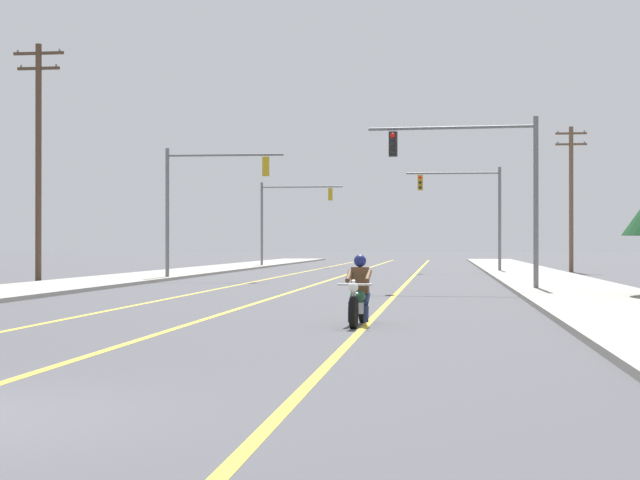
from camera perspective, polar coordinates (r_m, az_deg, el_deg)
The scene contains 12 objects.
lane_stripe_center at distance 54.15m, azimuth 1.52°, elevation -2.01°, with size 0.16×100.00×0.01m, color yellow.
lane_stripe_left at distance 54.54m, azimuth -1.71°, elevation -1.99°, with size 0.16×100.00×0.01m, color yellow.
lane_stripe_right at distance 53.92m, azimuth 5.44°, elevation -2.01°, with size 0.16×100.00×0.01m, color yellow.
sidewalk_kerb_right at distance 49.10m, azimuth 12.47°, elevation -2.11°, with size 4.40×110.00×0.14m, color #9E998E.
sidewalk_kerb_left at distance 51.04m, azimuth -9.55°, elevation -2.04°, with size 4.40×110.00×0.14m, color #9E998E.
motorcycle_with_rider at distance 20.56m, azimuth 2.24°, elevation -3.28°, with size 0.70×2.19×1.46m.
traffic_signal_near_right at distance 35.90m, azimuth 9.45°, elevation 3.74°, with size 6.04×0.45×6.20m.
traffic_signal_near_left at distance 46.99m, azimuth -6.83°, elevation 2.77°, with size 5.62×0.41×6.20m.
traffic_signal_mid_right at distance 58.95m, azimuth 8.72°, elevation 2.16°, with size 5.54×0.59×6.20m.
traffic_signal_mid_left at distance 72.61m, azimuth -1.98°, elevation 1.73°, with size 6.04×0.37×6.20m.
utility_pole_left_near at distance 44.47m, azimuth -15.86°, elevation 4.72°, with size 2.23×0.26×10.29m.
utility_pole_right_far at distance 61.36m, azimuth 14.22°, elevation 2.57°, with size 1.85×0.26×8.71m.
Camera 1 is at (5.05, -8.87, 1.68)m, focal length 55.76 mm.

